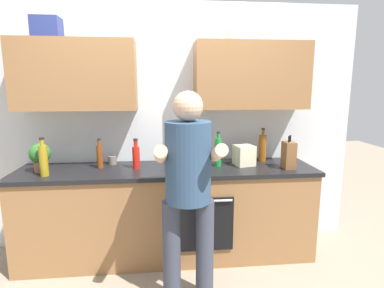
% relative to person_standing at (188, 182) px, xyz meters
% --- Properties ---
extents(ground_plane, '(12.00, 12.00, 0.00)m').
position_rel_person_standing_xyz_m(ground_plane, '(-0.14, 0.68, -0.97)').
color(ground_plane, gray).
extents(back_wall_unit, '(4.00, 0.38, 2.50)m').
position_rel_person_standing_xyz_m(back_wall_unit, '(-0.14, 0.96, 0.52)').
color(back_wall_unit, silver).
rests_on(back_wall_unit, ground).
extents(counter, '(2.84, 0.67, 0.90)m').
position_rel_person_standing_xyz_m(counter, '(-0.14, 0.68, -0.52)').
color(counter, olive).
rests_on(counter, ground).
extents(person_standing, '(0.49, 0.45, 1.64)m').
position_rel_person_standing_xyz_m(person_standing, '(0.00, 0.00, 0.00)').
color(person_standing, '#383D4C').
rests_on(person_standing, ground).
extents(bottle_syrup, '(0.08, 0.08, 0.35)m').
position_rel_person_standing_xyz_m(bottle_syrup, '(0.85, 0.87, 0.08)').
color(bottle_syrup, '#8C4C14').
rests_on(bottle_syrup, counter).
extents(bottle_vinegar, '(0.06, 0.06, 0.29)m').
position_rel_person_standing_xyz_m(bottle_vinegar, '(-0.78, 0.76, 0.05)').
color(bottle_vinegar, brown).
rests_on(bottle_vinegar, counter).
extents(bottle_soda, '(0.06, 0.06, 0.34)m').
position_rel_person_standing_xyz_m(bottle_soda, '(0.36, 0.71, 0.08)').
color(bottle_soda, '#198C33').
rests_on(bottle_soda, counter).
extents(bottle_hotsauce, '(0.07, 0.07, 0.29)m').
position_rel_person_standing_xyz_m(bottle_hotsauce, '(-0.43, 0.71, 0.05)').
color(bottle_hotsauce, red).
rests_on(bottle_hotsauce, counter).
extents(bottle_oil, '(0.07, 0.07, 0.34)m').
position_rel_person_standing_xyz_m(bottle_oil, '(-1.21, 0.53, 0.08)').
color(bottle_oil, olive).
rests_on(bottle_oil, counter).
extents(cup_stoneware, '(0.08, 0.08, 0.08)m').
position_rel_person_standing_xyz_m(cup_stoneware, '(-0.68, 0.89, -0.03)').
color(cup_stoneware, slate).
rests_on(cup_stoneware, counter).
extents(mixing_bowl, '(0.21, 0.21, 0.07)m').
position_rel_person_standing_xyz_m(mixing_bowl, '(0.13, 0.68, -0.03)').
color(mixing_bowl, silver).
rests_on(mixing_bowl, counter).
extents(knife_block, '(0.10, 0.14, 0.32)m').
position_rel_person_standing_xyz_m(knife_block, '(1.01, 0.56, 0.06)').
color(knife_block, brown).
rests_on(knife_block, counter).
extents(potted_herb, '(0.19, 0.19, 0.26)m').
position_rel_person_standing_xyz_m(potted_herb, '(-1.30, 0.69, 0.08)').
color(potted_herb, '#9E6647').
rests_on(potted_herb, counter).
extents(grocery_bag_rice, '(0.22, 0.21, 0.20)m').
position_rel_person_standing_xyz_m(grocery_bag_rice, '(0.62, 0.72, 0.03)').
color(grocery_bag_rice, beige).
rests_on(grocery_bag_rice, counter).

